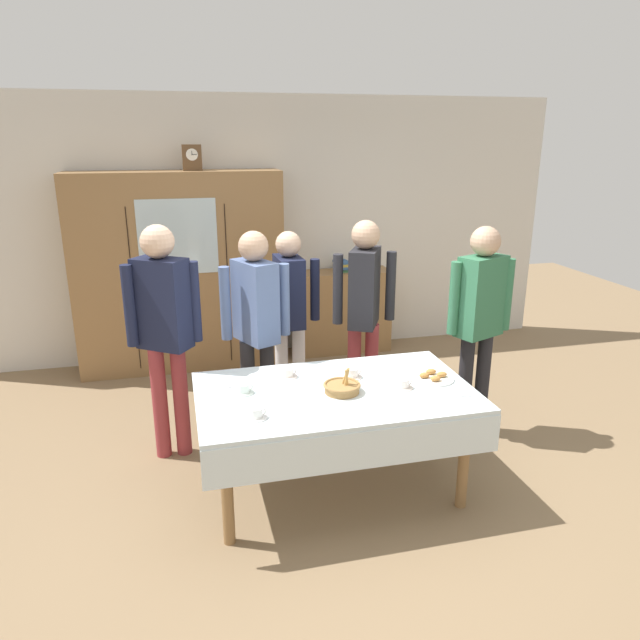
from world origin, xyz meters
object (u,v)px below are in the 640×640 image
object	(u,v)px
book_stack	(342,266)
wall_cabinet	(180,273)
pastry_plate	(433,377)
dining_table	(336,405)
mantel_clock	(192,157)
person_by_cabinet	(289,305)
spoon_mid_left	(225,388)
person_beside_shelf	(256,317)
spoon_mid_right	(466,396)
person_behind_table_left	(480,311)
tea_cup_back_edge	(256,414)
tea_cup_far_left	(288,373)
tea_cup_far_right	(353,374)
bread_basket	(342,387)
person_near_right_end	(164,320)
bookshelf_low	(342,311)
tea_cup_front_edge	(403,384)
tea_cup_near_right	(244,389)
person_behind_table_right	(364,302)

from	to	relation	value
book_stack	wall_cabinet	bearing A→B (deg)	-178.29
pastry_plate	dining_table	bearing A→B (deg)	-175.95
mantel_clock	person_by_cabinet	distance (m)	1.84
spoon_mid_left	person_beside_shelf	distance (m)	0.76
spoon_mid_left	spoon_mid_right	bearing A→B (deg)	-18.55
person_behind_table_left	tea_cup_back_edge	bearing A→B (deg)	-156.51
book_stack	person_by_cabinet	distance (m)	1.56
dining_table	tea_cup_far_left	bearing A→B (deg)	128.44
dining_table	tea_cup_far_right	size ratio (longest dim) A/B	13.59
bread_basket	person_near_right_end	world-z (taller)	person_near_right_end
wall_cabinet	pastry_plate	distance (m)	3.01
bookshelf_low	tea_cup_far_left	xyz separation A→B (m)	(-1.05, -2.32, 0.31)
tea_cup_front_edge	tea_cup_far_left	distance (m)	0.78
bookshelf_low	tea_cup_near_right	bearing A→B (deg)	-118.58
bread_basket	person_near_right_end	distance (m)	1.37
bookshelf_low	person_behind_table_left	world-z (taller)	person_behind_table_left
tea_cup_front_edge	person_behind_table_left	xyz separation A→B (m)	(0.85, 0.61, 0.25)
book_stack	spoon_mid_left	world-z (taller)	book_stack
tea_cup_near_right	book_stack	bearing A→B (deg)	61.42
tea_cup_back_edge	mantel_clock	bearing A→B (deg)	93.45
bookshelf_low	person_near_right_end	xyz separation A→B (m)	(-1.84, -1.86, 0.61)
tea_cup_back_edge	person_behind_table_right	size ratio (longest dim) A/B	0.08
tea_cup_far_right	person_near_right_end	distance (m)	1.38
tea_cup_near_right	person_behind_table_right	xyz separation A→B (m)	(1.08, 0.87, 0.26)
tea_cup_far_left	person_behind_table_left	distance (m)	1.58
wall_cabinet	person_behind_table_right	size ratio (longest dim) A/B	1.22
spoon_mid_left	tea_cup_near_right	bearing A→B (deg)	-42.91
tea_cup_front_edge	person_by_cabinet	distance (m)	1.46
book_stack	pastry_plate	world-z (taller)	book_stack
wall_cabinet	mantel_clock	world-z (taller)	mantel_clock
person_behind_table_left	dining_table	bearing A→B (deg)	-156.33
tea_cup_front_edge	mantel_clock	bearing A→B (deg)	113.64
tea_cup_front_edge	person_beside_shelf	distance (m)	1.26
person_behind_table_left	book_stack	bearing A→B (deg)	103.37
person_behind_table_right	spoon_mid_left	bearing A→B (deg)	-147.01
book_stack	person_near_right_end	size ratio (longest dim) A/B	0.12
mantel_clock	tea_cup_back_edge	world-z (taller)	mantel_clock
tea_cup_front_edge	pastry_plate	bearing A→B (deg)	19.98
person_behind_table_left	person_by_cabinet	bearing A→B (deg)	150.26
tea_cup_near_right	spoon_mid_right	xyz separation A→B (m)	(1.34, -0.39, -0.02)
tea_cup_far_left	spoon_mid_left	size ratio (longest dim) A/B	1.09
wall_cabinet	person_near_right_end	world-z (taller)	wall_cabinet
tea_cup_far_right	dining_table	bearing A→B (deg)	-129.41
tea_cup_front_edge	person_behind_table_right	bearing A→B (deg)	86.15
tea_cup_near_right	spoon_mid_left	distance (m)	0.15
tea_cup_front_edge	person_behind_table_right	size ratio (longest dim) A/B	0.08
person_by_cabinet	tea_cup_far_right	bearing A→B (deg)	-79.28
spoon_mid_left	person_near_right_end	distance (m)	0.73
bookshelf_low	book_stack	distance (m)	0.51
wall_cabinet	person_near_right_end	bearing A→B (deg)	-94.60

